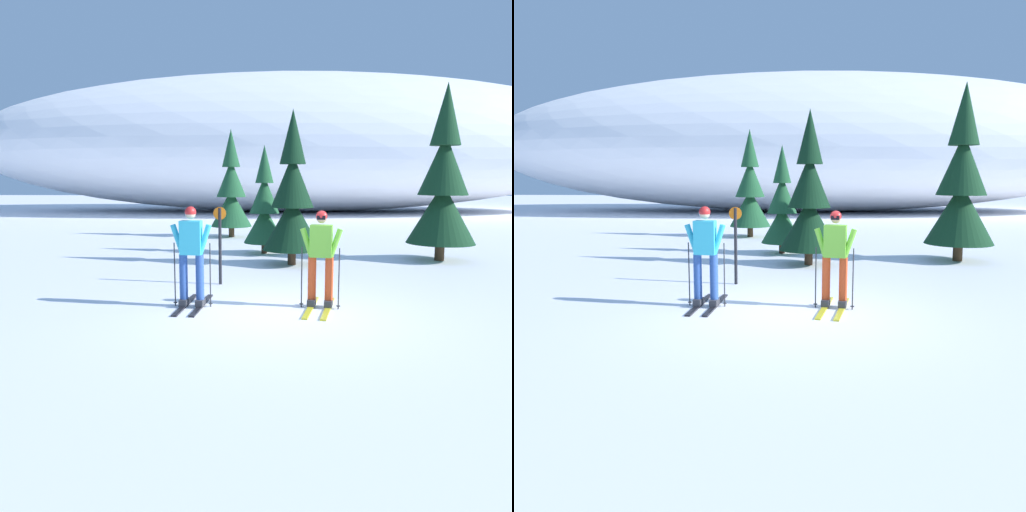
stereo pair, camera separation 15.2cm
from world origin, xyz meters
The scene contains 9 objects.
ground_plane centered at (0.00, 0.00, 0.00)m, with size 120.00×120.00×0.00m, color white.
skier_cyan_jacket centered at (-1.61, 0.38, 0.97)m, with size 0.76×1.66×1.84m.
skier_lime_jacket centered at (0.74, 0.43, 0.93)m, with size 0.77×1.67×1.77m.
pine_tree_far_left centered at (-1.86, 11.66, 1.77)m, with size 1.63×1.63×4.23m.
pine_tree_center_left centered at (-0.45, 7.20, 1.40)m, with size 1.29×1.29×3.34m.
pine_tree_center_right centered at (0.35, 5.08, 1.73)m, with size 1.60×1.60×4.14m.
pine_tree_far_right centered at (4.60, 6.00, 2.07)m, with size 1.91×1.91×4.95m.
snow_ridge_background centered at (0.87, 27.83, 4.64)m, with size 45.46×16.62×9.28m, color white.
trail_marker_post centered at (-1.31, 2.43, 0.96)m, with size 0.28×0.07×1.72m.
Camera 1 is at (-0.07, -8.76, 2.35)m, focal length 36.10 mm.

